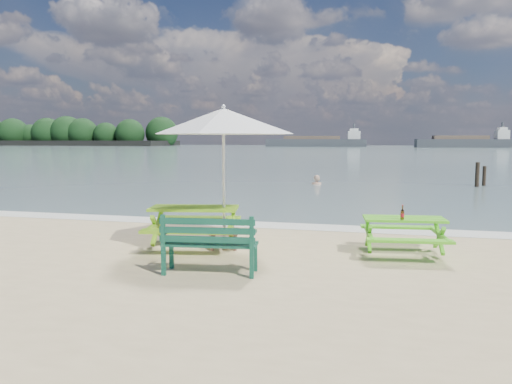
% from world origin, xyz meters
% --- Properties ---
extents(sea, '(300.00, 300.00, 0.00)m').
position_xyz_m(sea, '(0.00, 85.00, 0.00)').
color(sea, slate).
rests_on(sea, ground).
extents(foam_strip, '(22.00, 0.90, 0.01)m').
position_xyz_m(foam_strip, '(0.00, 4.60, 0.01)').
color(foam_strip, silver).
rests_on(foam_strip, ground).
extents(island_headland, '(90.00, 22.00, 7.60)m').
position_xyz_m(island_headland, '(-110.00, 140.00, 3.26)').
color(island_headland, black).
rests_on(island_headland, ground).
extents(picnic_table_left, '(2.03, 2.18, 0.81)m').
position_xyz_m(picnic_table_left, '(-1.53, 1.78, 0.39)').
color(picnic_table_left, '#76B41B').
rests_on(picnic_table_left, ground).
extents(picnic_table_right, '(1.63, 1.77, 0.69)m').
position_xyz_m(picnic_table_right, '(2.44, 2.15, 0.33)').
color(picnic_table_right, '#4CB51B').
rests_on(picnic_table_right, ground).
extents(park_bench, '(1.55, 0.69, 0.92)m').
position_xyz_m(park_bench, '(-0.59, 0.06, 0.28)').
color(park_bench, '#0F4130').
rests_on(park_bench, ground).
extents(side_table, '(0.67, 0.67, 0.36)m').
position_xyz_m(side_table, '(-0.94, 1.87, 0.19)').
color(side_table, brown).
rests_on(side_table, ground).
extents(patio_umbrella, '(3.36, 3.36, 2.72)m').
position_xyz_m(patio_umbrella, '(-0.94, 1.87, 2.47)').
color(patio_umbrella, silver).
rests_on(patio_umbrella, ground).
extents(beer_bottle, '(0.07, 0.07, 0.26)m').
position_xyz_m(beer_bottle, '(2.40, 1.92, 0.78)').
color(beer_bottle, brown).
rests_on(beer_bottle, picnic_table_right).
extents(swimmer, '(0.64, 0.44, 1.70)m').
position_xyz_m(swimmer, '(-0.99, 16.17, -0.40)').
color(swimmer, tan).
rests_on(swimmer, ground).
extents(mooring_pilings, '(0.57, 0.77, 1.30)m').
position_xyz_m(mooring_pilings, '(6.30, 16.99, 0.41)').
color(mooring_pilings, black).
rests_on(mooring_pilings, ground).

